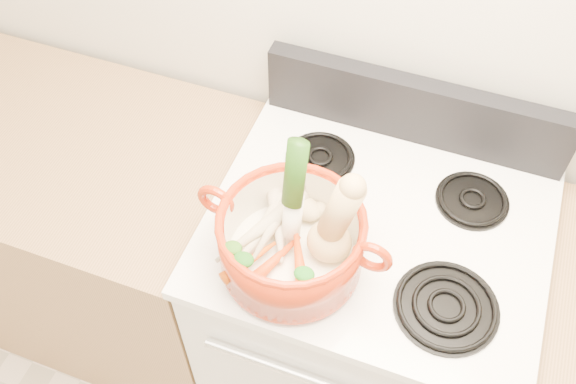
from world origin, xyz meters
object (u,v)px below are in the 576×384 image
(dutch_oven, at_px, (291,242))
(leek, at_px, (292,197))
(stove_body, at_px, (360,320))
(squash, at_px, (331,220))

(dutch_oven, xyz_separation_m, leek, (-0.01, 0.04, 0.10))
(stove_body, bearing_deg, leek, -140.90)
(leek, bearing_deg, squash, -2.90)
(dutch_oven, xyz_separation_m, squash, (0.07, 0.03, 0.08))
(stove_body, relative_size, squash, 3.74)
(dutch_oven, distance_m, leek, 0.11)
(squash, bearing_deg, stove_body, 66.21)
(squash, bearing_deg, dutch_oven, -153.94)
(stove_body, bearing_deg, dutch_oven, -131.30)
(dutch_oven, relative_size, leek, 1.05)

